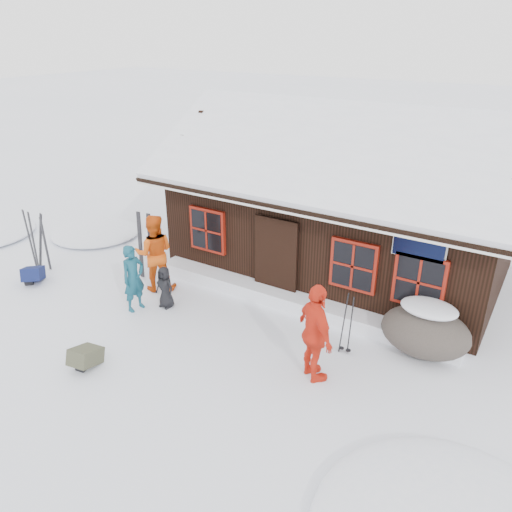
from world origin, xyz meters
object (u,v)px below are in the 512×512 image
object	(u,v)px
boulder	(426,330)
skier_crouched	(165,287)
skier_orange_right	(315,334)
ski_poles	(347,325)
skier_teal	(134,278)
backpack_olive	(86,360)
skier_orange_left	(155,253)
ski_pair_left	(43,243)
backpack_blue	(34,277)

from	to	relation	value
boulder	skier_crouched	bearing A→B (deg)	-166.49
skier_orange_right	ski_poles	bearing A→B (deg)	-62.34
skier_teal	ski_poles	xyz separation A→B (m)	(4.81, 0.96, -0.15)
skier_crouched	backpack_olive	size ratio (longest dim) A/B	1.76
ski_poles	skier_orange_left	bearing A→B (deg)	179.41
boulder	backpack_olive	size ratio (longest dim) A/B	3.04
ski_pair_left	backpack_blue	size ratio (longest dim) A/B	2.74
skier_orange_left	skier_orange_right	distance (m)	5.00
skier_orange_right	skier_crouched	bearing A→B (deg)	30.54
ski_poles	skier_crouched	bearing A→B (deg)	-173.25
skier_orange_right	ski_poles	xyz separation A→B (m)	(0.19, 1.05, -0.32)
skier_crouched	boulder	distance (m)	5.78
skier_orange_left	ski_poles	distance (m)	5.08
skier_orange_left	skier_crouched	distance (m)	1.07
boulder	ski_poles	xyz separation A→B (m)	(-1.33, -0.84, 0.13)
skier_crouched	backpack_olive	world-z (taller)	skier_crouched
ski_pair_left	backpack_olive	xyz separation A→B (m)	(4.26, -2.34, -0.63)
skier_teal	skier_orange_left	world-z (taller)	skier_orange_left
ski_pair_left	backpack_blue	xyz separation A→B (m)	(0.32, -0.65, -0.63)
skier_orange_left	ski_pair_left	size ratio (longest dim) A/B	1.18
boulder	skier_teal	bearing A→B (deg)	-163.68
skier_crouched	boulder	size ratio (longest dim) A/B	0.58
ski_pair_left	ski_poles	size ratio (longest dim) A/B	1.21
backpack_blue	skier_crouched	bearing A→B (deg)	-28.07
skier_teal	backpack_olive	bearing A→B (deg)	-153.71
skier_teal	skier_orange_left	bearing A→B (deg)	21.48
skier_orange_right	ski_pair_left	size ratio (longest dim) A/B	1.16
skier_orange_right	skier_crouched	xyz separation A→B (m)	(-4.10, 0.54, -0.46)
backpack_blue	backpack_olive	world-z (taller)	backpack_blue
skier_teal	skier_orange_right	world-z (taller)	skier_orange_right
skier_orange_right	boulder	world-z (taller)	skier_orange_right
backpack_olive	backpack_blue	bearing A→B (deg)	147.57
boulder	ski_poles	size ratio (longest dim) A/B	1.28
skier_teal	skier_crouched	world-z (taller)	skier_teal
skier_crouched	boulder	xyz separation A→B (m)	(5.62, 1.35, 0.01)
skier_orange_right	backpack_olive	distance (m)	4.44
skier_crouched	boulder	bearing A→B (deg)	16.55
ski_pair_left	backpack_blue	bearing A→B (deg)	-53.99
boulder	ski_pair_left	xyz separation A→B (m)	(-9.64, -1.58, 0.27)
skier_teal	skier_crouched	size ratio (longest dim) A/B	1.57
ski_poles	backpack_blue	xyz separation A→B (m)	(-8.00, -1.38, -0.48)
skier_teal	ski_poles	distance (m)	4.90
boulder	backpack_blue	distance (m)	9.59
skier_orange_right	skier_crouched	world-z (taller)	skier_orange_right
skier_orange_right	ski_poles	distance (m)	1.12
skier_orange_right	boulder	bearing A→B (deg)	-90.69
boulder	skier_orange_right	bearing A→B (deg)	-128.78
ski_pair_left	ski_poles	world-z (taller)	ski_pair_left
skier_orange_left	skier_crouched	xyz separation A→B (m)	(0.78, -0.56, -0.47)
skier_orange_left	ski_poles	bearing A→B (deg)	140.90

